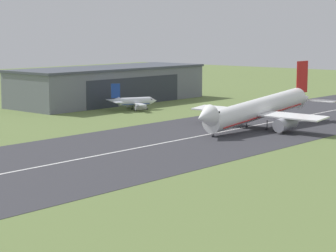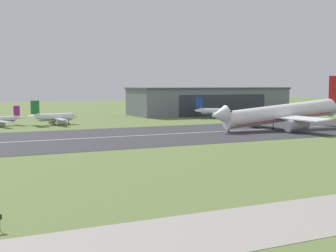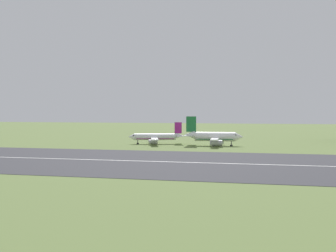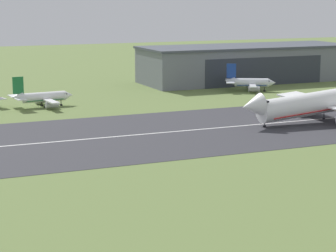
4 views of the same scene
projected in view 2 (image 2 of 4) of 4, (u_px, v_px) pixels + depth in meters
ground_plane at (81, 183)px, 76.08m from camera, size 752.52×752.52×0.00m
runway_strip at (23, 142)px, 130.67m from camera, size 512.52×54.67×0.06m
runway_centreline at (23, 141)px, 130.67m from camera, size 461.27×0.70×0.01m
taxiway_road at (162, 239)px, 48.13m from camera, size 384.39×13.92×0.05m
hangar_building at (209, 101)px, 250.73m from camera, size 86.10×29.29×14.39m
airplane_landing at (282, 114)px, 164.57m from camera, size 58.78×44.16×19.18m
airplane_parked_west at (213, 112)px, 221.84m from camera, size 19.45×18.42×9.97m
airplane_parked_far_east at (54, 117)px, 184.48m from camera, size 19.84×21.46×9.77m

